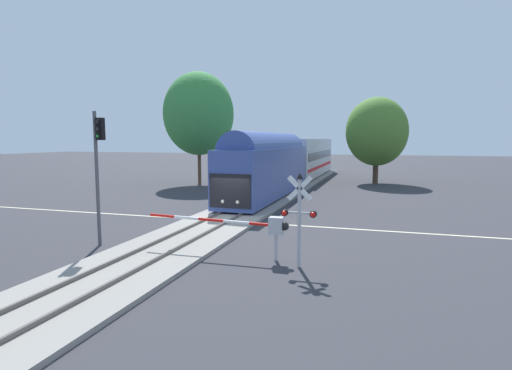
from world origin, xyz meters
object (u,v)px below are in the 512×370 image
(commuter_train, at_px, (292,159))
(crossing_signal_mast, at_px, (299,210))
(traffic_signal_median, at_px, (98,157))
(elm_centre_background, at_px, (377,132))
(crossing_gate_near, at_px, (258,226))
(oak_behind_train, at_px, (199,114))

(commuter_train, xyz_separation_m, crossing_signal_mast, (6.10, -26.98, -0.56))
(commuter_train, relative_size, crossing_signal_mast, 10.85)
(crossing_signal_mast, distance_m, traffic_signal_median, 9.57)
(crossing_signal_mast, xyz_separation_m, traffic_signal_median, (-9.37, 0.50, 1.88))
(elm_centre_background, bearing_deg, commuter_train, -147.19)
(crossing_gate_near, height_order, traffic_signal_median, traffic_signal_median)
(crossing_gate_near, bearing_deg, oak_behind_train, 119.76)
(oak_behind_train, distance_m, elm_centre_background, 19.56)
(crossing_signal_mast, relative_size, oak_behind_train, 0.30)
(commuter_train, bearing_deg, traffic_signal_median, -97.05)
(crossing_signal_mast, height_order, traffic_signal_median, traffic_signal_median)
(crossing_gate_near, distance_m, crossing_signal_mast, 2.08)
(elm_centre_background, bearing_deg, crossing_signal_mast, -93.93)
(crossing_gate_near, relative_size, traffic_signal_median, 1.02)
(crossing_signal_mast, bearing_deg, traffic_signal_median, 176.97)
(crossing_gate_near, relative_size, elm_centre_background, 0.66)
(oak_behind_train, bearing_deg, crossing_gate_near, -60.24)
(commuter_train, xyz_separation_m, oak_behind_train, (-9.84, -1.67, 4.80))
(commuter_train, xyz_separation_m, traffic_signal_median, (-3.27, -26.48, 1.33))
(traffic_signal_median, relative_size, oak_behind_train, 0.52)
(commuter_train, relative_size, elm_centre_background, 4.17)
(crossing_gate_near, bearing_deg, traffic_signal_median, -179.20)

